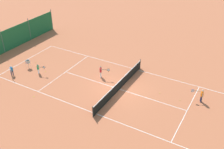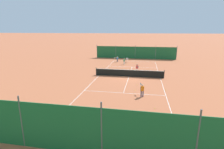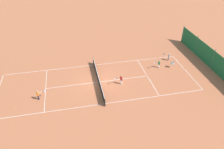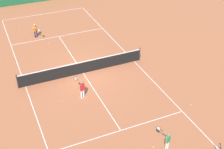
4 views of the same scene
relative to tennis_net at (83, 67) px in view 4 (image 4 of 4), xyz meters
The scene contains 13 objects.
ground_plane 0.50m from the tennis_net, ahead, with size 600.00×600.00×0.00m, color #B7603D.
court_line_markings 0.50m from the tennis_net, ahead, with size 8.25×23.85×0.01m.
tennis_net is the anchor object (origin of this frame).
player_near_service 8.70m from the tennis_net, 79.36° to the right, with size 0.37×0.98×1.10m.
player_far_baseline 2.81m from the tennis_net, 110.21° to the right, with size 0.41×1.08×1.26m.
player_far_service 7.26m from the tennis_net, 104.62° to the left, with size 0.44×1.06×1.24m.
tennis_ball_mid_court 5.58m from the tennis_net, 101.56° to the left, with size 0.07×0.07×0.07m, color #CCE033.
tennis_ball_alley_left 9.93m from the tennis_net, 107.03° to the left, with size 0.07×0.07×0.07m, color #CCE033.
tennis_ball_near_corner 3.74m from the tennis_net, 109.12° to the left, with size 0.07×0.07×0.07m, color #CCE033.
tennis_ball_by_net_left 6.39m from the tennis_net, 131.52° to the left, with size 0.07×0.07×0.07m, color #CCE033.
tennis_ball_far_corner 7.86m from the tennis_net, 51.30° to the right, with size 0.07×0.07×0.07m, color #CCE033.
tennis_ball_service_box 8.32m from the tennis_net, 82.81° to the right, with size 0.07×0.07×0.07m, color #CCE033.
tennis_ball_alley_right 3.48m from the tennis_net, 132.01° to the right, with size 0.07×0.07×0.07m, color #CCE033.
Camera 4 is at (-5.60, -17.94, 12.27)m, focal length 50.00 mm.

